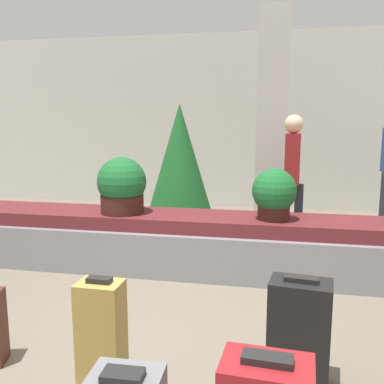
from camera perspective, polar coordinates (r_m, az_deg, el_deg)
ground_plane at (r=3.30m, az=-6.31°, el=-20.14°), size 18.00×18.00×0.00m
back_wall at (r=8.08m, az=5.07°, el=9.30°), size 18.00×0.06×3.20m
carousel at (r=4.74m, az=0.00°, el=-6.84°), size 7.85×0.83×0.62m
pillar at (r=6.39m, az=10.63°, el=9.11°), size 0.44×0.44×3.20m
suitcase_1 at (r=2.84m, az=14.08°, el=-17.79°), size 0.40×0.28×0.70m
suitcase_5 at (r=2.66m, az=-11.95°, el=-19.03°), size 0.26×0.19×0.76m
potted_plant_0 at (r=4.46m, az=10.90°, el=-0.27°), size 0.46×0.46×0.53m
potted_plant_1 at (r=4.76m, az=-9.34°, el=0.73°), size 0.54×0.54×0.62m
traveler_1 at (r=5.65m, az=13.21°, el=3.09°), size 0.31×0.33×1.70m
decorated_tree at (r=5.91m, az=-1.64°, el=3.58°), size 1.00×1.00×1.86m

